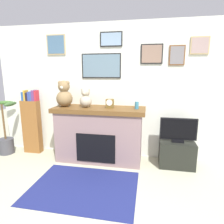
{
  "coord_description": "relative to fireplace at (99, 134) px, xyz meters",
  "views": [
    {
      "loc": [
        0.51,
        -1.75,
        1.68
      ],
      "look_at": [
        -0.14,
        1.65,
        0.96
      ],
      "focal_mm": 30.7,
      "sensor_mm": 36.0,
      "label": 1
    }
  ],
  "objects": [
    {
      "name": "television",
      "position": [
        1.43,
        -0.01,
        0.15
      ],
      "size": [
        0.63,
        0.14,
        0.43
      ],
      "color": "black",
      "rests_on": "tv_stand"
    },
    {
      "name": "back_wall",
      "position": [
        0.38,
        0.35,
        0.79
      ],
      "size": [
        5.2,
        0.15,
        2.6
      ],
      "color": "silver",
      "rests_on": "ground_plane"
    },
    {
      "name": "teddy_bear_grey",
      "position": [
        -0.67,
        -0.02,
        0.73
      ],
      "size": [
        0.31,
        0.31,
        0.49
      ],
      "color": "olive",
      "rests_on": "fireplace"
    },
    {
      "name": "candle_jar",
      "position": [
        0.7,
        -0.02,
        0.58
      ],
      "size": [
        0.07,
        0.07,
        0.13
      ],
      "primitive_type": "cylinder",
      "color": "teal",
      "rests_on": "fireplace"
    },
    {
      "name": "potted_plant",
      "position": [
        -2.0,
        -0.08,
        -0.15
      ],
      "size": [
        0.52,
        0.57,
        1.1
      ],
      "color": "#3F3F44",
      "rests_on": "ground_plane"
    },
    {
      "name": "teddy_bear_tan",
      "position": [
        -0.25,
        -0.02,
        0.67
      ],
      "size": [
        0.22,
        0.22,
        0.36
      ],
      "color": "#A69D87",
      "rests_on": "fireplace"
    },
    {
      "name": "area_rug",
      "position": [
        0.0,
        -0.97,
        -0.52
      ],
      "size": [
        1.56,
        1.15,
        0.01
      ],
      "primitive_type": "cube",
      "color": "navy",
      "rests_on": "ground_plane"
    },
    {
      "name": "fireplace",
      "position": [
        0.0,
        0.0,
        0.0
      ],
      "size": [
        1.71,
        0.64,
        1.04
      ],
      "color": "slate",
      "rests_on": "ground_plane"
    },
    {
      "name": "tv_stand",
      "position": [
        1.43,
        -0.01,
        -0.29
      ],
      "size": [
        0.61,
        0.4,
        0.47
      ],
      "primitive_type": "cube",
      "color": "black",
      "rests_on": "ground_plane"
    },
    {
      "name": "mantel_clock",
      "position": [
        0.21,
        -0.02,
        0.6
      ],
      "size": [
        0.14,
        0.1,
        0.16
      ],
      "color": "brown",
      "rests_on": "fireplace"
    },
    {
      "name": "bookshelf",
      "position": [
        -1.48,
        0.09,
        0.1
      ],
      "size": [
        0.36,
        0.16,
        1.33
      ],
      "color": "brown",
      "rests_on": "ground_plane"
    }
  ]
}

